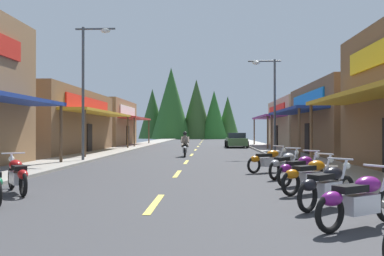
{
  "coord_description": "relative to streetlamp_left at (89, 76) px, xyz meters",
  "views": [
    {
      "loc": [
        1.24,
        -0.87,
        1.65
      ],
      "look_at": [
        0.16,
        22.38,
        1.78
      ],
      "focal_mm": 37.02,
      "sensor_mm": 36.0,
      "label": 1
    }
  ],
  "objects": [
    {
      "name": "motorcycle_parked_right_5",
      "position": [
        8.85,
        -6.37,
        -3.97
      ],
      "size": [
        1.46,
        1.7,
        1.04
      ],
      "rotation": [
        0.0,
        0.0,
        0.87
      ],
      "color": "black",
      "rests_on": "ground"
    },
    {
      "name": "motorcycle_parked_right_4",
      "position": [
        8.96,
        -8.13,
        -3.97
      ],
      "size": [
        1.71,
        1.45,
        1.04
      ],
      "rotation": [
        0.0,
        0.0,
        0.69
      ],
      "color": "black",
      "rests_on": "ground"
    },
    {
      "name": "ground",
      "position": [
        5.03,
        10.99,
        -4.51
      ],
      "size": [
        9.83,
        90.39,
        0.1
      ],
      "primitive_type": "cube",
      "color": "#38383A"
    },
    {
      "name": "rider_cruising_lead",
      "position": [
        4.69,
        4.53,
        -3.8
      ],
      "size": [
        0.6,
        2.14,
        1.57
      ],
      "rotation": [
        0.0,
        0.0,
        1.61
      ],
      "color": "black",
      "rests_on": "ground"
    },
    {
      "name": "parked_car_curbside",
      "position": [
        8.75,
        17.9,
        -3.77
      ],
      "size": [
        2.11,
        4.32,
        1.4
      ],
      "rotation": [
        0.0,
        0.0,
        1.58
      ],
      "color": "#4C723F",
      "rests_on": "ground"
    },
    {
      "name": "sidewalk_right",
      "position": [
        11.27,
        10.99,
        -4.4
      ],
      "size": [
        2.64,
        90.39,
        0.12
      ],
      "primitive_type": "cube",
      "color": "#9E9991",
      "rests_on": "ground"
    },
    {
      "name": "storefront_left_middle",
      "position": [
        -5.65,
        8.22,
        -2.19
      ],
      "size": [
        8.13,
        13.61,
        4.52
      ],
      "color": "brown",
      "rests_on": "ground"
    },
    {
      "name": "treeline_backdrop",
      "position": [
        1.2,
        55.67,
        1.12
      ],
      "size": [
        19.82,
        9.19,
        13.49
      ],
      "color": "#2E5723",
      "rests_on": "ground"
    },
    {
      "name": "storefront_right_middle",
      "position": [
        16.05,
        5.89,
        -2.13
      ],
      "size": [
        8.81,
        10.93,
        4.64
      ],
      "color": "brown",
      "rests_on": "ground"
    },
    {
      "name": "storefront_left_far",
      "position": [
        -5.74,
        21.52,
        -2.07
      ],
      "size": [
        8.3,
        10.34,
        4.78
      ],
      "color": "olive",
      "rests_on": "ground"
    },
    {
      "name": "centerline_dashes",
      "position": [
        5.03,
        13.72,
        -4.45
      ],
      "size": [
        0.16,
        65.9,
        0.01
      ],
      "color": "#E0C64C",
      "rests_on": "ground"
    },
    {
      "name": "sidewalk_left",
      "position": [
        -1.21,
        10.99,
        -4.4
      ],
      "size": [
        2.64,
        90.39,
        0.12
      ],
      "primitive_type": "cube",
      "color": "gray",
      "rests_on": "ground"
    },
    {
      "name": "streetlamp_left",
      "position": [
        0.0,
        0.0,
        0.0
      ],
      "size": [
        2.08,
        0.3,
        6.97
      ],
      "color": "#474C51",
      "rests_on": "ground"
    },
    {
      "name": "motorcycle_parked_left_3",
      "position": [
        1.2,
        -9.92,
        -3.97
      ],
      "size": [
        1.37,
        1.76,
        1.04
      ],
      "rotation": [
        0.0,
        0.0,
        2.22
      ],
      "color": "black",
      "rests_on": "ground"
    },
    {
      "name": "motorcycle_parked_right_1",
      "position": [
        8.79,
        -13.27,
        -3.97
      ],
      "size": [
        1.85,
        1.24,
        1.04
      ],
      "rotation": [
        0.0,
        0.0,
        0.57
      ],
      "color": "black",
      "rests_on": "ground"
    },
    {
      "name": "storefront_right_far",
      "position": [
        16.24,
        17.72,
        -2.18
      ],
      "size": [
        9.19,
        11.59,
        4.56
      ],
      "color": "tan",
      "rests_on": "ground"
    },
    {
      "name": "motorcycle_parked_right_6",
      "position": [
        8.53,
        -4.53,
        -3.97
      ],
      "size": [
        1.84,
        1.26,
        1.04
      ],
      "rotation": [
        0.0,
        0.0,
        0.58
      ],
      "color": "black",
      "rests_on": "ground"
    },
    {
      "name": "motorcycle_parked_right_3",
      "position": [
        8.87,
        -9.68,
        -3.97
      ],
      "size": [
        1.81,
        1.31,
        1.04
      ],
      "rotation": [
        0.0,
        0.0,
        0.61
      ],
      "color": "black",
      "rests_on": "ground"
    },
    {
      "name": "motorcycle_parked_right_2",
      "position": [
        8.74,
        -11.58,
        -3.97
      ],
      "size": [
        1.64,
        1.52,
        1.04
      ],
      "rotation": [
        0.0,
        0.0,
        0.74
      ],
      "color": "black",
      "rests_on": "ground"
    },
    {
      "name": "streetlamp_right",
      "position": [
        10.03,
        5.13,
        -0.46
      ],
      "size": [
        2.08,
        0.3,
        6.13
      ],
      "color": "#474C51",
      "rests_on": "ground"
    }
  ]
}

